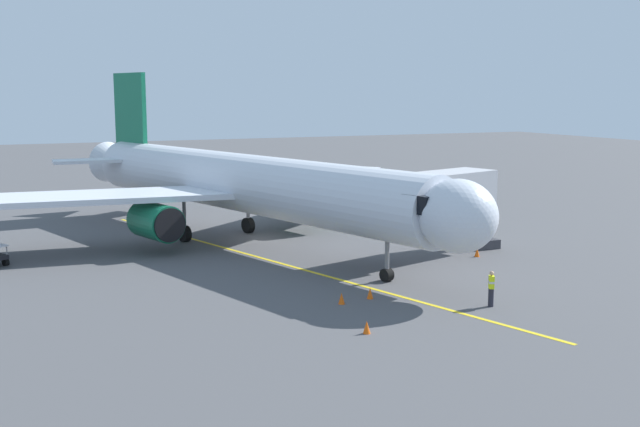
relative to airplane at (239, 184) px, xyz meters
name	(u,v)px	position (x,y,z in m)	size (l,w,h in m)	color
ground_plane	(254,239)	(-1.33, -1.04, -4.00)	(220.00, 220.00, 0.00)	#4C4C4F
apron_lead_in_line	(274,261)	(-0.08, 6.27, -4.00)	(0.24, 40.00, 0.01)	yellow
airplane	(239,184)	(0.00, 0.00, 0.00)	(33.40, 39.56, 11.50)	silver
jet_bridge	(421,198)	(-8.33, 9.31, -0.24)	(11.43, 5.71, 5.40)	#B7B7BC
ground_crew_marshaller	(491,288)	(-5.99, 19.48, -3.12)	(0.41, 0.47, 1.71)	#23232D
safety_cone_nose_left	(367,327)	(1.24, 20.74, -3.73)	(0.32, 0.32, 0.55)	#F2590F
safety_cone_nose_right	(342,298)	(0.24, 16.23, -3.73)	(0.32, 0.32, 0.55)	#F2590F
safety_cone_wing_port	(370,293)	(-1.44, 15.95, -3.73)	(0.32, 0.32, 0.55)	#F2590F
safety_cone_wing_starboard	(477,252)	(-11.95, 10.04, -3.73)	(0.32, 0.32, 0.55)	#F2590F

